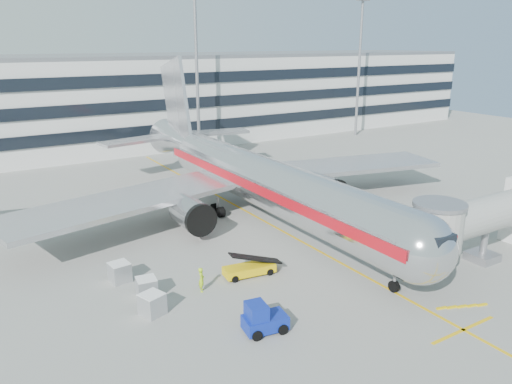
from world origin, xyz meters
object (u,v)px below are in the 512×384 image
belt_loader (249,268)px  ramp_worker (202,280)px  baggage_tug (262,319)px  cargo_container_front (152,304)px  cargo_container_left (147,288)px  cargo_container_right (120,272)px  main_jet (255,178)px

belt_loader → ramp_worker: bearing=-174.8°
belt_loader → ramp_worker: (-4.35, -0.40, 0.35)m
baggage_tug → cargo_container_front: bearing=132.2°
baggage_tug → ramp_worker: 7.02m
belt_loader → ramp_worker: 4.38m
belt_loader → cargo_container_front: 8.78m
belt_loader → ramp_worker: size_ratio=2.35×
cargo_container_left → ramp_worker: 3.99m
cargo_container_right → cargo_container_front: cargo_container_right is taller
belt_loader → cargo_container_front: belt_loader is taller
cargo_container_left → cargo_container_front: 2.58m
main_jet → ramp_worker: size_ratio=27.19×
cargo_container_left → ramp_worker: ramp_worker is taller
cargo_container_front → ramp_worker: ramp_worker is taller
baggage_tug → cargo_container_right: bearing=115.5°
cargo_container_left → cargo_container_right: cargo_container_right is taller
main_jet → cargo_container_front: 21.37m
cargo_container_left → cargo_container_front: bearing=-101.6°
belt_loader → cargo_container_front: size_ratio=2.43×
cargo_container_left → baggage_tug: bearing=-60.5°
belt_loader → cargo_container_front: bearing=-169.4°
main_jet → cargo_container_front: size_ratio=28.06×
cargo_container_left → ramp_worker: (3.77, -1.31, 0.20)m
cargo_container_left → cargo_container_front: cargo_container_front is taller
main_jet → baggage_tug: main_jet is taller
baggage_tug → cargo_container_front: size_ratio=1.64×
main_jet → cargo_container_right: (-16.73, -7.36, -3.47)m
main_jet → ramp_worker: bearing=-134.8°
belt_loader → baggage_tug: size_ratio=1.48×
cargo_container_right → belt_loader: bearing=-25.8°
baggage_tug → ramp_worker: size_ratio=1.59×
main_jet → belt_loader: 14.50m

